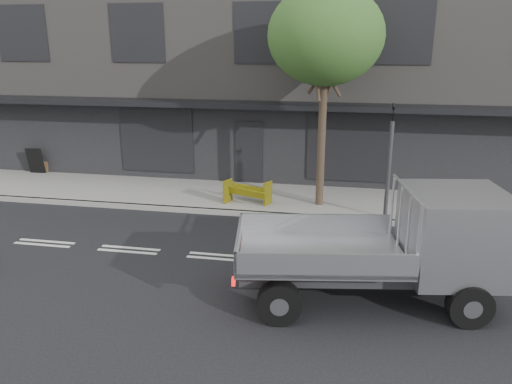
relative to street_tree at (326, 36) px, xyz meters
The scene contains 9 objects.
ground 7.09m from the street_tree, 117.65° to the right, with size 80.00×80.00×0.00m, color black.
sidewalk 5.67m from the street_tree, 167.20° to the left, with size 32.00×3.20×0.15m, color gray.
kerb 5.75m from the street_tree, 153.43° to the right, with size 32.00×0.20×0.15m, color gray.
building_main 7.54m from the street_tree, 107.22° to the left, with size 26.00×10.00×8.00m, color slate.
street_tree is the anchor object (origin of this frame).
traffic_light_pole 4.23m from the street_tree, 23.03° to the right, with size 0.12×0.12×3.50m.
flatbed_ute 7.18m from the street_tree, 65.34° to the right, with size 5.57×2.93×2.46m.
construction_barrier 5.28m from the street_tree, 166.44° to the right, with size 1.40×0.56×0.78m, color yellow, non-canonical shape.
sandwich_board 12.21m from the street_tree, behind, with size 0.64×0.43×1.01m, color black, non-canonical shape.
Camera 1 is at (3.00, -11.03, 5.21)m, focal length 35.00 mm.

